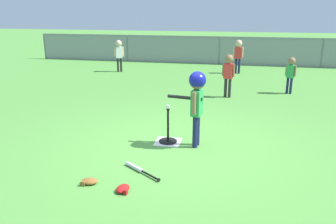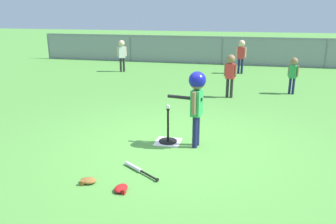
{
  "view_description": "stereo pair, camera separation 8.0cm",
  "coord_description": "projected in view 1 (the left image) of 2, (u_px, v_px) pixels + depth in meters",
  "views": [
    {
      "loc": [
        0.89,
        -5.24,
        2.25
      ],
      "look_at": [
        -0.27,
        0.2,
        0.55
      ],
      "focal_mm": 36.32,
      "sensor_mm": 36.0,
      "label": 1
    },
    {
      "loc": [
        0.97,
        -5.22,
        2.25
      ],
      "look_at": [
        -0.27,
        0.2,
        0.55
      ],
      "focal_mm": 36.32,
      "sensor_mm": 36.0,
      "label": 2
    }
  ],
  "objects": [
    {
      "name": "spare_bat_silver",
      "position": [
        138.0,
        169.0,
        4.91
      ],
      "size": [
        0.63,
        0.46,
        0.06
      ],
      "color": "silver",
      "rests_on": "ground_plane"
    },
    {
      "name": "baseball_on_tee",
      "position": [
        168.0,
        107.0,
        5.79
      ],
      "size": [
        0.07,
        0.07,
        0.07
      ],
      "primitive_type": "sphere",
      "color": "white",
      "rests_on": "batting_tee"
    },
    {
      "name": "fielder_deep_center",
      "position": [
        119.0,
        52.0,
        12.35
      ],
      "size": [
        0.31,
        0.23,
        1.15
      ],
      "color": "#262626",
      "rests_on": "ground_plane"
    },
    {
      "name": "batter_child",
      "position": [
        197.0,
        94.0,
        5.53
      ],
      "size": [
        0.65,
        0.36,
        1.29
      ],
      "color": "#191E4C",
      "rests_on": "ground_plane"
    },
    {
      "name": "glove_near_bats",
      "position": [
        89.0,
        181.0,
        4.54
      ],
      "size": [
        0.23,
        0.19,
        0.07
      ],
      "color": "brown",
      "rests_on": "ground_plane"
    },
    {
      "name": "outfield_fence",
      "position": [
        219.0,
        49.0,
        14.06
      ],
      "size": [
        16.06,
        0.06,
        1.15
      ],
      "color": "slate",
      "rests_on": "ground_plane"
    },
    {
      "name": "fielder_deep_right",
      "position": [
        291.0,
        70.0,
        9.18
      ],
      "size": [
        0.26,
        0.2,
        1.0
      ],
      "color": "#191E4C",
      "rests_on": "ground_plane"
    },
    {
      "name": "glove_by_plate",
      "position": [
        123.0,
        189.0,
        4.36
      ],
      "size": [
        0.19,
        0.24,
        0.07
      ],
      "color": "#B21919",
      "rests_on": "ground_plane"
    },
    {
      "name": "home_plate",
      "position": [
        168.0,
        142.0,
        5.97
      ],
      "size": [
        0.44,
        0.44,
        0.01
      ],
      "primitive_type": "cube",
      "color": "white",
      "rests_on": "ground_plane"
    },
    {
      "name": "batting_tee",
      "position": [
        168.0,
        137.0,
        5.95
      ],
      "size": [
        0.32,
        0.32,
        0.6
      ],
      "color": "black",
      "rests_on": "ground_plane"
    },
    {
      "name": "fielder_near_left",
      "position": [
        238.0,
        52.0,
        12.04
      ],
      "size": [
        0.35,
        0.24,
        1.19
      ],
      "color": "#191E4C",
      "rests_on": "ground_plane"
    },
    {
      "name": "fielder_near_right",
      "position": [
        228.0,
        70.0,
        8.77
      ],
      "size": [
        0.33,
        0.22,
        1.13
      ],
      "color": "#262626",
      "rests_on": "ground_plane"
    },
    {
      "name": "ground_plane",
      "position": [
        181.0,
        147.0,
        5.74
      ],
      "size": [
        60.0,
        60.0,
        0.0
      ],
      "primitive_type": "plane",
      "color": "#51933D"
    }
  ]
}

